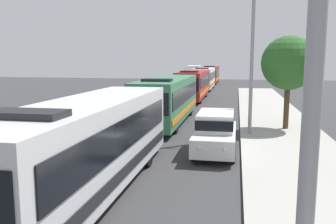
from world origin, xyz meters
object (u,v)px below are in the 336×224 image
Objects in this scene: roadside_tree at (289,63)px; bus_second_in_line at (168,98)px; white_suv at (216,131)px; bus_rear at (211,74)px; streetlamp_near at (318,1)px; bus_lead at (90,142)px; bus_fourth_in_line at (204,78)px; streetlamp_mid at (253,39)px; box_truck_oncoming at (193,74)px; bus_middle at (193,84)px.

bus_second_in_line is at bearing 168.31° from roadside_tree.
bus_rear is at bearing 94.40° from white_suv.
streetlamp_near is at bearing -96.90° from roadside_tree.
bus_lead is 1.03× the size of bus_fourth_in_line.
streetlamp_mid is 3.29m from roadside_tree.
bus_lead is 55.26m from box_truck_oncoming.
streetlamp_mid reaches higher than bus_middle.
roadside_tree is (7.62, 11.86, 2.41)m from bus_lead.
bus_lead is 27.62m from bus_middle.
bus_fourth_in_line is 0.98× the size of bus_rear.
streetlamp_near is at bearing -74.86° from bus_second_in_line.
streetlamp_near is at bearing -84.90° from bus_rear.
bus_rear is (-0.00, 40.57, -0.00)m from bus_second_in_line.
box_truck_oncoming is 0.87× the size of streetlamp_mid.
streetlamp_mid reaches higher than streetlamp_near.
bus_fourth_in_line is at bearing 104.84° from roadside_tree.
bus_middle reaches higher than box_truck_oncoming.
bus_second_in_line is 8.15m from roadside_tree.
bus_fourth_in_line is at bearing 90.00° from bus_lead.
bus_second_in_line is at bearing 105.14° from streetlamp_near.
bus_lead is 2.26× the size of white_suv.
bus_second_in_line is 27.19m from bus_fourth_in_line.
white_suv is at bearing -81.91° from box_truck_oncoming.
white_suv is (3.70, -34.69, -0.66)m from bus_fourth_in_line.
streetlamp_near is (5.40, -19.95, 3.24)m from bus_second_in_line.
bus_second_in_line is 1.50× the size of streetlamp_near.
bus_lead and bus_second_in_line have the same top height.
box_truck_oncoming is at bearing 94.52° from bus_second_in_line.
bus_rear is at bearing 90.00° from bus_fourth_in_line.
bus_middle is 34.71m from streetlamp_near.
bus_fourth_in_line is 2.19× the size of white_suv.
bus_second_in_line is at bearing -90.00° from bus_rear.
bus_lead is 54.00m from bus_rear.
box_truck_oncoming is 1.37× the size of roadside_tree.
roadside_tree is at bearing -64.19° from bus_middle.
white_suv is 0.64× the size of streetlamp_near.
bus_rear is 42.89m from roadside_tree.
bus_fourth_in_line is at bearing -77.20° from box_truck_oncoming.
bus_rear is at bearing 95.10° from streetlamp_near.
white_suv is 49.73m from box_truck_oncoming.
roadside_tree is at bearing -79.75° from bus_rear.
roadside_tree is at bearing 56.48° from white_suv.
bus_rear reaches higher than box_truck_oncoming.
bus_middle is 1.39× the size of streetlamp_near.
roadside_tree is (7.62, -42.14, 2.41)m from bus_rear.
roadside_tree is (7.62, -1.58, 2.41)m from bus_second_in_line.
streetlamp_mid is (8.70, -45.33, 3.73)m from box_truck_oncoming.
streetlamp_mid is (5.40, -44.17, 3.75)m from bus_rear.
bus_middle is 13.01m from bus_fourth_in_line.
bus_rear is 1.29× the size of streetlamp_mid.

